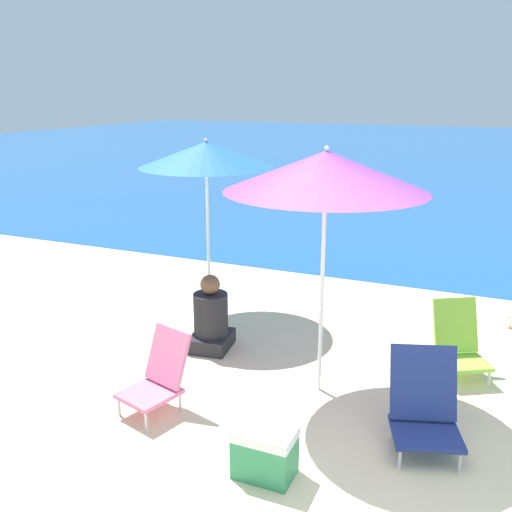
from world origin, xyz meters
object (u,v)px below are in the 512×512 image
Objects in this scene: beach_chair_lime at (459,342)px; cooler_box at (265,452)px; beach_chair_navy at (424,405)px; beach_umbrella_purple at (326,172)px; beach_umbrella_blue at (206,155)px; person_seated_near at (211,320)px; beach_chair_pink at (159,375)px.

beach_chair_lime is 2.44m from cooler_box.
beach_chair_navy is 1.29m from cooler_box.
beach_umbrella_purple reaches higher than beach_chair_lime.
beach_umbrella_purple is 2.19m from beach_chair_lime.
beach_umbrella_blue is 2.59× the size of person_seated_near.
beach_chair_navy is (2.83, -1.84, -1.59)m from beach_umbrella_blue.
person_seated_near is (-1.32, 0.39, -1.69)m from beach_umbrella_purple.
beach_chair_pink is (-2.30, -1.69, -0.02)m from beach_chair_lime.
beach_umbrella_blue reaches higher than beach_chair_pink.
beach_chair_lime is at bearing -9.62° from beach_umbrella_blue.
beach_chair_lime is at bearing 62.52° from cooler_box.
beach_umbrella_blue is 2.81m from beach_chair_pink.
beach_chair_navy is at bearing 39.85° from cooler_box.
beach_umbrella_purple is 3.07× the size of beach_chair_lime.
beach_chair_lime is at bearing 65.54° from beach_chair_navy.
cooler_box is at bearing -89.46° from beach_umbrella_purple.
beach_umbrella_purple is at bearing -174.25° from beach_chair_lime.
beach_chair_pink is at bearing 158.33° from cooler_box.
beach_umbrella_blue reaches higher than beach_chair_navy.
beach_chair_pink is (-1.17, -0.86, -1.69)m from beach_umbrella_purple.
beach_chair_navy reaches higher than beach_chair_lime.
beach_umbrella_blue is 2.94× the size of beach_chair_lime.
beach_umbrella_blue is at bearing 111.03° from person_seated_near.
beach_chair_navy reaches higher than cooler_box.
person_seated_near is at bearing 127.83° from cooler_box.
beach_umbrella_blue is 1.94m from person_seated_near.
beach_chair_lime is 0.88× the size of person_seated_near.
beach_chair_pink is 0.83× the size of person_seated_near.
beach_chair_lime is 2.85m from beach_chair_pink.
beach_chair_navy reaches higher than beach_chair_pink.
person_seated_near is (-0.15, 1.25, 0.00)m from beach_chair_pink.
person_seated_near is (-2.46, -0.44, -0.01)m from beach_chair_lime.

